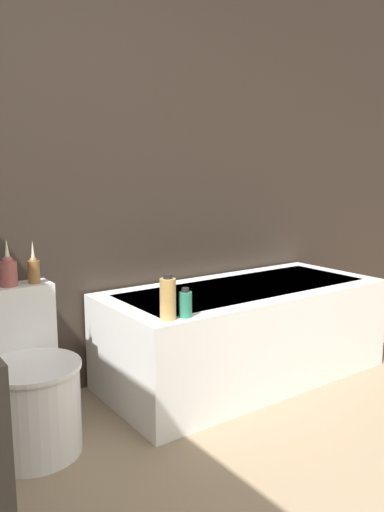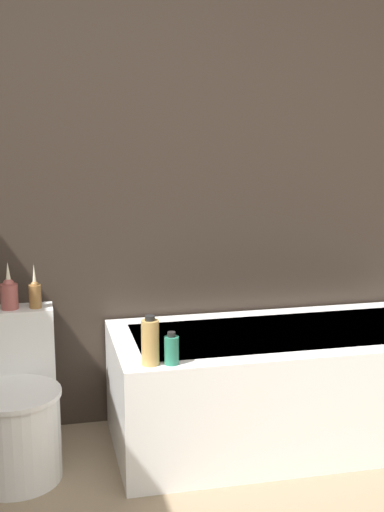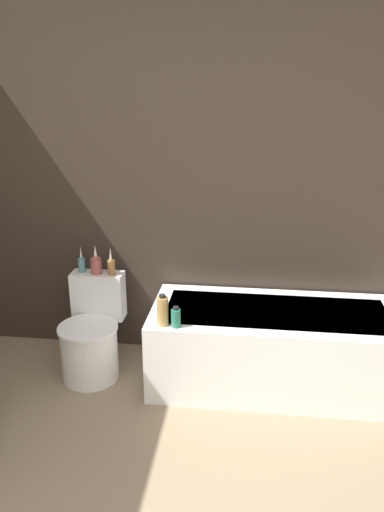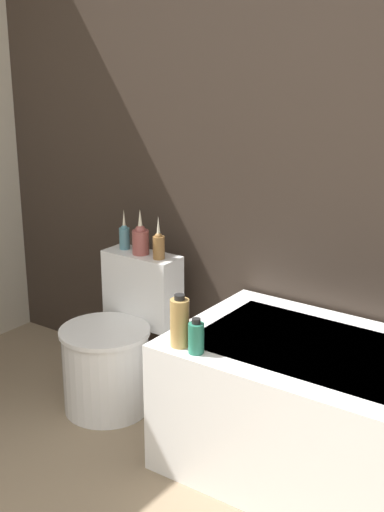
{
  "view_description": "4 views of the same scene",
  "coord_description": "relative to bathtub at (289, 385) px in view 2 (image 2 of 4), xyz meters",
  "views": [
    {
      "loc": [
        -1.16,
        -0.19,
        1.21
      ],
      "look_at": [
        0.17,
        1.69,
        0.82
      ],
      "focal_mm": 35.0,
      "sensor_mm": 36.0,
      "label": 1
    },
    {
      "loc": [
        -0.43,
        -1.1,
        1.59
      ],
      "look_at": [
        0.19,
        1.68,
        0.99
      ],
      "focal_mm": 50.0,
      "sensor_mm": 36.0,
      "label": 2
    },
    {
      "loc": [
        0.53,
        -1.14,
        2.01
      ],
      "look_at": [
        0.18,
        1.73,
        0.99
      ],
      "focal_mm": 35.0,
      "sensor_mm": 36.0,
      "label": 3
    },
    {
      "loc": [
        1.49,
        -0.35,
        1.72
      ],
      "look_at": [
        -0.06,
        1.82,
        0.85
      ],
      "focal_mm": 50.0,
      "sensor_mm": 36.0,
      "label": 4
    }
  ],
  "objects": [
    {
      "name": "shampoo_bottle_tall",
      "position": [
        -0.72,
        -0.29,
        0.37
      ],
      "size": [
        0.07,
        0.07,
        0.21
      ],
      "color": "tan",
      "rests_on": "bathtub"
    },
    {
      "name": "vase_silver",
      "position": [
        -1.29,
        0.17,
        0.49
      ],
      "size": [
        0.08,
        0.08,
        0.22
      ],
      "color": "#994C47",
      "rests_on": "toilet"
    },
    {
      "name": "vase_bronze",
      "position": [
        -1.17,
        0.16,
        0.48
      ],
      "size": [
        0.06,
        0.06,
        0.2
      ],
      "color": "olive",
      "rests_on": "toilet"
    },
    {
      "name": "wall_back_tiled",
      "position": [
        -0.73,
        0.42,
        1.02
      ],
      "size": [
        6.4,
        0.06,
        2.6
      ],
      "color": "#332821",
      "rests_on": "ground_plane"
    },
    {
      "name": "toilet",
      "position": [
        -1.29,
        -0.03,
        0.0
      ],
      "size": [
        0.42,
        0.56,
        0.69
      ],
      "color": "white",
      "rests_on": "ground"
    },
    {
      "name": "bathtub",
      "position": [
        0.0,
        0.0,
        0.0
      ],
      "size": [
        1.68,
        0.74,
        0.55
      ],
      "color": "white",
      "rests_on": "ground"
    },
    {
      "name": "shampoo_bottle_short",
      "position": [
        -0.63,
        -0.31,
        0.33
      ],
      "size": [
        0.06,
        0.06,
        0.14
      ],
      "color": "#267259",
      "rests_on": "bathtub"
    }
  ]
}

